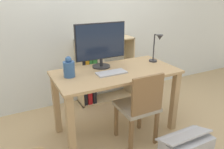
{
  "coord_description": "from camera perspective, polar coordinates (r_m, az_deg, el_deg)",
  "views": [
    {
      "loc": [
        -1.08,
        -2.01,
        1.61
      ],
      "look_at": [
        0.0,
        0.1,
        0.7
      ],
      "focal_mm": 35.0,
      "sensor_mm": 36.0,
      "label": 1
    }
  ],
  "objects": [
    {
      "name": "keyboard",
      "position": [
        2.35,
        -0.13,
        0.44
      ],
      "size": [
        0.33,
        0.15,
        0.02
      ],
      "color": "#B2B2B7",
      "rests_on": "desk"
    },
    {
      "name": "bookshelf",
      "position": [
        3.26,
        -4.29,
        0.83
      ],
      "size": [
        0.85,
        0.28,
        0.96
      ],
      "color": "#D8BC8C",
      "rests_on": "ground_plane"
    },
    {
      "name": "desk_lamp",
      "position": [
        2.71,
        11.66,
        7.37
      ],
      "size": [
        0.1,
        0.19,
        0.35
      ],
      "color": "#2D2D33",
      "rests_on": "desk"
    },
    {
      "name": "chair",
      "position": [
        2.36,
        7.27,
        -8.1
      ],
      "size": [
        0.4,
        0.4,
        0.85
      ],
      "rotation": [
        0.0,
        0.0,
        0.02
      ],
      "color": "#9E937F",
      "rests_on": "ground_plane"
    },
    {
      "name": "monitor",
      "position": [
        2.48,
        -2.95,
        8.21
      ],
      "size": [
        0.6,
        0.21,
        0.51
      ],
      "color": "#232326",
      "rests_on": "desk"
    },
    {
      "name": "vase",
      "position": [
        2.28,
        -11.17,
        1.63
      ],
      "size": [
        0.12,
        0.12,
        0.22
      ],
      "color": "#33598C",
      "rests_on": "desk"
    },
    {
      "name": "wall_back",
      "position": [
        3.21,
        -7.5,
        15.34
      ],
      "size": [
        8.0,
        0.05,
        2.6
      ],
      "color": "silver",
      "rests_on": "ground_plane"
    },
    {
      "name": "desk",
      "position": [
        2.48,
        1.05,
        -2.21
      ],
      "size": [
        1.38,
        0.69,
        0.77
      ],
      "color": "tan",
      "rests_on": "ground_plane"
    },
    {
      "name": "ground_plane",
      "position": [
        2.79,
        0.96,
        -14.13
      ],
      "size": [
        10.0,
        10.0,
        0.0
      ],
      "primitive_type": "plane",
      "color": "tan"
    },
    {
      "name": "storage_box",
      "position": [
        2.42,
        18.73,
        -17.79
      ],
      "size": [
        0.53,
        0.3,
        0.32
      ],
      "color": "#B2B2B7",
      "rests_on": "ground_plane"
    }
  ]
}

